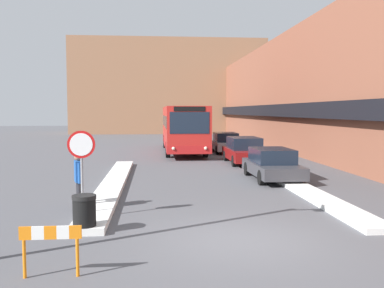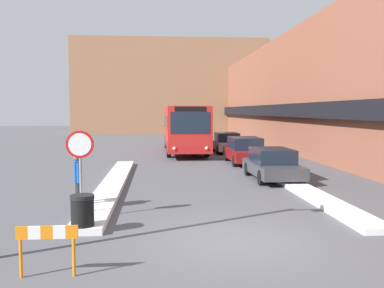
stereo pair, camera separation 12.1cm
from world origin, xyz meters
The scene contains 13 objects.
ground_plane centered at (0.00, 0.00, 0.00)m, with size 160.00×160.00×0.00m, color #515156.
building_row_right centered at (9.97, 24.00, 4.35)m, with size 5.50×60.00×8.74m.
building_backdrop_far centered at (0.00, 50.23, 6.29)m, with size 26.00×8.00×12.59m.
snow_bank_left centered at (-3.60, 7.55, 0.09)m, with size 0.90×13.86×0.18m.
snow_bank_right centered at (3.60, 7.05, 0.08)m, with size 0.90×13.89×0.16m.
city_bus centered at (0.15, 21.64, 1.79)m, with size 2.73×11.97×3.31m.
parked_car_front centered at (3.20, 8.64, 0.69)m, with size 1.85×4.28×1.36m.
parked_car_middle centered at (3.20, 14.50, 0.75)m, with size 1.91×4.47×1.50m.
parked_car_back centered at (3.20, 20.98, 0.72)m, with size 1.80×4.21×1.45m.
stop_sign centered at (-3.94, 2.33, 1.79)m, with size 0.76×0.08×2.46m.
pedestrian centered at (-4.23, 3.48, 1.04)m, with size 0.33×0.55×1.74m.
trash_bin centered at (-3.66, 0.90, 0.48)m, with size 0.59×0.59×0.95m.
construction_barricade centered at (-3.80, -1.88, 0.67)m, with size 1.10×0.06×0.94m.
Camera 2 is at (-1.81, -9.60, 3.00)m, focal length 40.00 mm.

